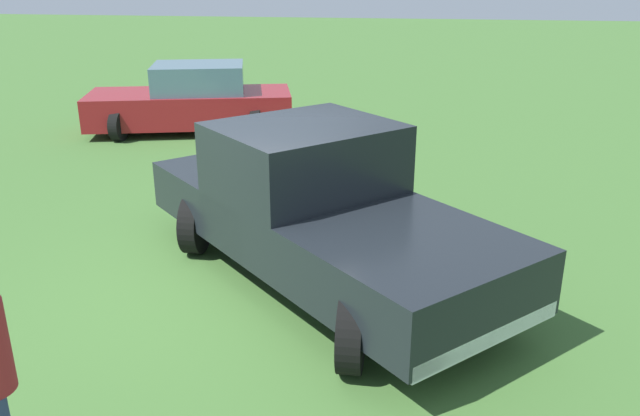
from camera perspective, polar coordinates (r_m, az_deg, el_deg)
The scene contains 3 objects.
ground_plane at distance 7.61m, azimuth -6.80°, elevation -6.50°, with size 80.00×80.00×0.00m, color #3D662D.
pickup_truck at distance 7.33m, azimuth -0.59°, elevation 0.49°, with size 4.88×4.83×1.80m.
sedan_near at distance 14.61m, azimuth -11.15°, elevation 9.24°, with size 2.74×4.63×1.46m.
Camera 1 is at (6.52, 1.88, 3.45)m, focal length 36.37 mm.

